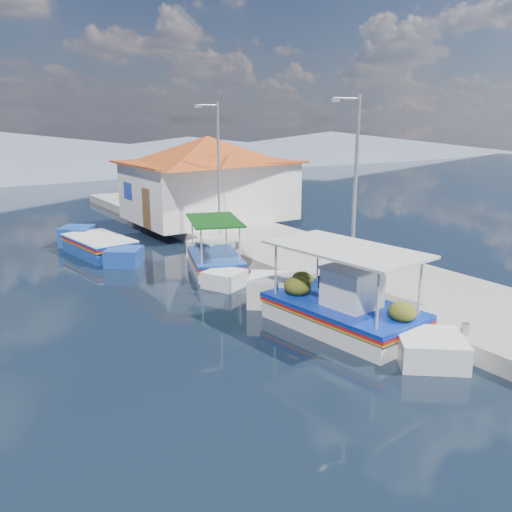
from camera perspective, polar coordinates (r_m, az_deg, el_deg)
ground at (r=14.18m, az=1.70°, el=-9.51°), size 160.00×160.00×0.00m
quay at (r=22.01m, az=5.46°, el=-0.16°), size 5.00×44.00×0.50m
bollards at (r=20.10m, az=2.12°, el=-0.32°), size 0.20×17.20×0.30m
main_caique at (r=15.35m, az=9.03°, el=-5.78°), size 2.89×7.86×2.61m
caique_green_canopy at (r=20.92m, az=-4.52°, el=-0.66°), size 3.10×5.70×2.26m
caique_blue_hull at (r=24.37m, az=-16.36°, el=0.90°), size 2.48×6.48×1.16m
harbor_building at (r=29.18m, az=-5.08°, el=8.46°), size 10.49×10.49×4.40m
lamp_post_near at (r=17.48m, az=10.34°, el=7.93°), size 1.21×0.14×6.00m
lamp_post_far at (r=24.78m, az=-4.22°, el=9.94°), size 1.21×0.14×6.00m
mountain_ridge at (r=68.19m, az=-21.51°, el=10.25°), size 171.40×96.00×5.50m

